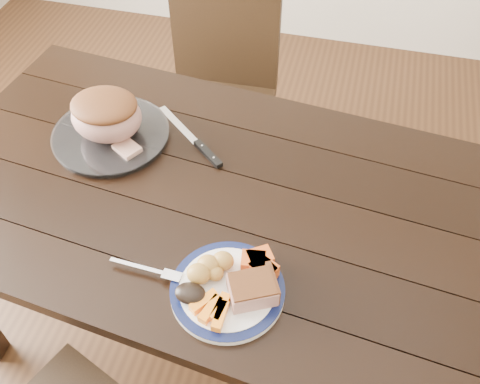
% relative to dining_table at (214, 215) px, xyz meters
% --- Properties ---
extents(ground, '(4.00, 4.00, 0.00)m').
position_rel_dining_table_xyz_m(ground, '(0.00, 0.00, -0.66)').
color(ground, '#472B16').
rests_on(ground, ground).
extents(dining_table, '(1.69, 1.07, 0.75)m').
position_rel_dining_table_xyz_m(dining_table, '(0.00, 0.00, 0.00)').
color(dining_table, black).
rests_on(dining_table, ground).
extents(chair_far, '(0.44, 0.45, 0.93)m').
position_rel_dining_table_xyz_m(chair_far, '(-0.19, 0.74, -0.13)').
color(chair_far, black).
rests_on(chair_far, ground).
extents(dinner_plate, '(0.26, 0.26, 0.02)m').
position_rel_dining_table_xyz_m(dinner_plate, '(0.12, -0.28, 0.10)').
color(dinner_plate, white).
rests_on(dinner_plate, dining_table).
extents(plate_rim, '(0.26, 0.26, 0.02)m').
position_rel_dining_table_xyz_m(plate_rim, '(0.12, -0.28, 0.11)').
color(plate_rim, '#0B1238').
rests_on(plate_rim, dinner_plate).
extents(serving_platter, '(0.33, 0.33, 0.02)m').
position_rel_dining_table_xyz_m(serving_platter, '(-0.35, 0.14, 0.10)').
color(serving_platter, white).
rests_on(serving_platter, dining_table).
extents(pork_slice, '(0.13, 0.12, 0.04)m').
position_rel_dining_table_xyz_m(pork_slice, '(0.17, -0.29, 0.14)').
color(pork_slice, tan).
rests_on(pork_slice, dinner_plate).
extents(roasted_potatoes, '(0.10, 0.10, 0.05)m').
position_rel_dining_table_xyz_m(roasted_potatoes, '(0.07, -0.25, 0.14)').
color(roasted_potatoes, gold).
rests_on(roasted_potatoes, dinner_plate).
extents(carrot_batons, '(0.08, 0.09, 0.02)m').
position_rel_dining_table_xyz_m(carrot_batons, '(0.10, -0.35, 0.12)').
color(carrot_batons, orange).
rests_on(carrot_batons, dinner_plate).
extents(pumpkin_wedges, '(0.09, 0.10, 0.04)m').
position_rel_dining_table_xyz_m(pumpkin_wedges, '(0.18, -0.22, 0.13)').
color(pumpkin_wedges, '#F3591B').
rests_on(pumpkin_wedges, dinner_plate).
extents(dark_mushroom, '(0.07, 0.05, 0.03)m').
position_rel_dining_table_xyz_m(dark_mushroom, '(0.04, -0.32, 0.13)').
color(dark_mushroom, black).
rests_on(dark_mushroom, dinner_plate).
extents(fork, '(0.18, 0.03, 0.00)m').
position_rel_dining_table_xyz_m(fork, '(-0.07, -0.28, 0.11)').
color(fork, silver).
rests_on(fork, dinner_plate).
extents(roast_joint, '(0.20, 0.17, 0.13)m').
position_rel_dining_table_xyz_m(roast_joint, '(-0.35, 0.14, 0.17)').
color(roast_joint, tan).
rests_on(roast_joint, serving_platter).
extents(cut_slice, '(0.09, 0.08, 0.02)m').
position_rel_dining_table_xyz_m(cut_slice, '(-0.27, 0.08, 0.12)').
color(cut_slice, tan).
rests_on(cut_slice, serving_platter).
extents(carving_knife, '(0.26, 0.22, 0.01)m').
position_rel_dining_table_xyz_m(carving_knife, '(-0.08, 0.16, 0.10)').
color(carving_knife, silver).
rests_on(carving_knife, dining_table).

